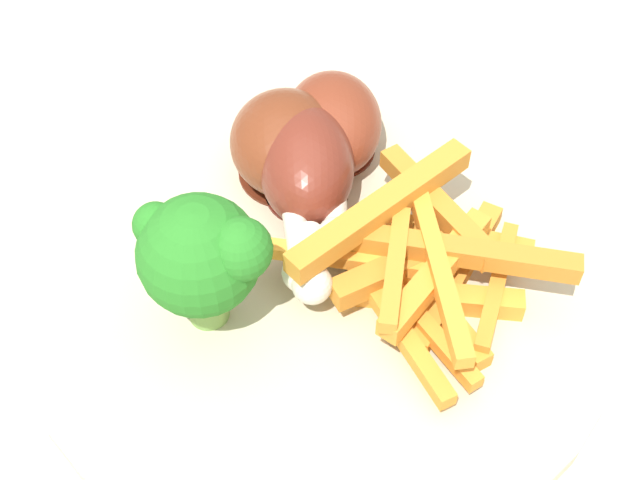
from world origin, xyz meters
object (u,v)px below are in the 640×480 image
at_px(dinner_plate, 320,273).
at_px(carrot_fries_pile, 426,262).
at_px(chicken_drumstick_extra, 307,170).
at_px(dining_table, 304,305).
at_px(chicken_drumstick_near, 286,153).
at_px(broccoli_floret_front, 204,255).
at_px(chicken_drumstick_far, 333,130).

height_order(dinner_plate, carrot_fries_pile, carrot_fries_pile).
bearing_deg(chicken_drumstick_extra, dining_table, -161.40).
relative_size(dinner_plate, carrot_fries_pile, 1.94).
distance_m(chicken_drumstick_near, chicken_drumstick_extra, 0.02).
xyz_separation_m(dining_table, dinner_plate, (0.06, 0.02, 0.12)).
distance_m(dining_table, dinner_plate, 0.13).
height_order(dinner_plate, broccoli_floret_front, broccoli_floret_front).
height_order(broccoli_floret_front, carrot_fries_pile, broccoli_floret_front).
bearing_deg(chicken_drumstick_extra, chicken_drumstick_near, -132.87).
height_order(chicken_drumstick_near, chicken_drumstick_extra, chicken_drumstick_extra).
distance_m(chicken_drumstick_far, chicken_drumstick_extra, 0.04).
xyz_separation_m(broccoli_floret_front, chicken_drumstick_near, (-0.09, 0.02, -0.02)).
xyz_separation_m(carrot_fries_pile, chicken_drumstick_extra, (-0.05, -0.06, 0.00)).
distance_m(broccoli_floret_front, chicken_drumstick_extra, 0.09).
relative_size(dining_table, chicken_drumstick_far, 8.43).
bearing_deg(dining_table, chicken_drumstick_extra, 18.60).
xyz_separation_m(broccoli_floret_front, chicken_drumstick_extra, (-0.08, 0.03, -0.02)).
bearing_deg(dining_table, broccoli_floret_front, -15.09).
relative_size(chicken_drumstick_far, chicken_drumstick_extra, 1.01).
height_order(dining_table, broccoli_floret_front, broccoli_floret_front).
distance_m(dinner_plate, broccoli_floret_front, 0.08).
bearing_deg(carrot_fries_pile, chicken_drumstick_far, -145.57).
relative_size(broccoli_floret_front, chicken_drumstick_far, 0.58).
height_order(dinner_plate, chicken_drumstick_extra, chicken_drumstick_extra).
height_order(carrot_fries_pile, chicken_drumstick_far, carrot_fries_pile).
distance_m(carrot_fries_pile, chicken_drumstick_extra, 0.08).
bearing_deg(carrot_fries_pile, broccoli_floret_front, -72.08).
bearing_deg(carrot_fries_pile, dinner_plate, -95.57).
xyz_separation_m(carrot_fries_pile, chicken_drumstick_near, (-0.06, -0.08, 0.00)).
relative_size(dinner_plate, broccoli_floret_front, 4.06).
bearing_deg(dinner_plate, carrot_fries_pile, 84.43).
xyz_separation_m(dining_table, carrot_fries_pile, (0.07, 0.07, 0.14)).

